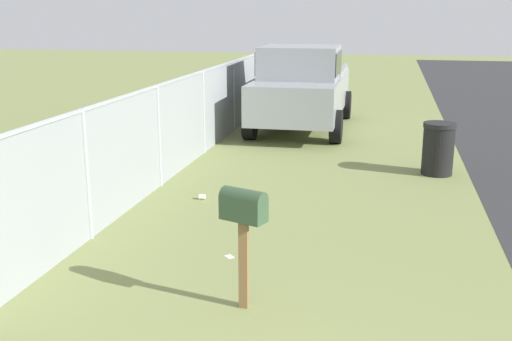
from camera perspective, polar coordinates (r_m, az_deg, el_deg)
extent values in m
cube|color=brown|center=(6.18, -1.15, -8.72)|extent=(0.09, 0.09, 0.93)
cube|color=#334C33|center=(5.98, -1.18, -3.66)|extent=(0.35, 0.50, 0.22)
cylinder|color=#334C33|center=(5.94, -1.18, -2.65)|extent=(0.35, 0.50, 0.20)
cube|color=red|center=(6.06, -0.94, -2.75)|extent=(0.02, 0.04, 0.18)
cube|color=#93999E|center=(15.56, 4.36, 7.16)|extent=(5.07, 2.02, 0.90)
cube|color=#93999E|center=(14.87, 4.11, 10.03)|extent=(1.73, 1.84, 0.76)
cube|color=black|center=(14.87, 4.11, 10.03)|extent=(1.68, 1.88, 0.53)
cube|color=#93999E|center=(16.51, 8.10, 9.27)|extent=(2.63, 0.10, 0.12)
cube|color=#93999E|center=(16.73, 1.77, 9.48)|extent=(2.63, 0.10, 0.12)
cylinder|color=black|center=(13.90, 7.47, 4.07)|extent=(0.76, 0.27, 0.76)
cylinder|color=black|center=(14.18, -0.56, 4.41)|extent=(0.76, 0.27, 0.76)
cylinder|color=black|center=(17.18, 8.37, 6.08)|extent=(0.76, 0.27, 0.76)
cylinder|color=black|center=(17.41, 1.81, 6.34)|extent=(0.76, 0.27, 0.76)
cylinder|color=black|center=(11.61, 16.60, 1.76)|extent=(0.56, 0.56, 0.88)
cylinder|color=black|center=(11.52, 16.77, 4.08)|extent=(0.59, 0.59, 0.08)
cylinder|color=#9EA3A8|center=(8.16, -15.52, -0.41)|extent=(0.07, 0.07, 1.74)
cylinder|color=#9EA3A8|center=(10.42, -9.06, 3.18)|extent=(0.07, 0.07, 1.74)
cylinder|color=#9EA3A8|center=(12.80, -4.94, 5.45)|extent=(0.07, 0.07, 1.74)
cylinder|color=#9EA3A8|center=(15.23, -2.10, 6.98)|extent=(0.07, 0.07, 1.74)
cylinder|color=#9EA3A8|center=(17.70, -0.03, 8.08)|extent=(0.07, 0.07, 1.74)
cylinder|color=#9EA3A8|center=(20.19, 1.53, 8.90)|extent=(0.07, 0.07, 1.74)
cube|color=#9EA3A8|center=(12.69, -5.02, 9.19)|extent=(15.34, 0.04, 0.04)
cube|color=gray|center=(12.80, -4.94, 5.45)|extent=(15.34, 0.01, 1.74)
cube|color=silver|center=(7.56, -2.49, -8.00)|extent=(0.14, 0.14, 0.01)
cylinder|color=white|center=(9.78, -5.04, -2.47)|extent=(0.09, 0.11, 0.08)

